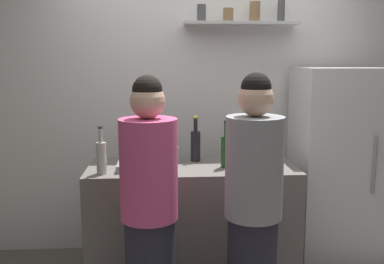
% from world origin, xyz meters
% --- Properties ---
extents(back_wall_assembly, '(4.80, 0.32, 2.60)m').
position_xyz_m(back_wall_assembly, '(0.00, 1.25, 1.30)').
color(back_wall_assembly, white).
rests_on(back_wall_assembly, ground).
extents(refrigerator, '(0.65, 0.61, 1.61)m').
position_xyz_m(refrigerator, '(1.07, 0.85, 0.81)').
color(refrigerator, white).
rests_on(refrigerator, ground).
extents(counter, '(1.51, 0.62, 0.91)m').
position_xyz_m(counter, '(-0.14, 0.54, 0.45)').
color(counter, '#66605B').
rests_on(counter, ground).
extents(baking_pan, '(0.34, 0.24, 0.05)m').
position_xyz_m(baking_pan, '(-0.50, 0.45, 0.93)').
color(baking_pan, gray).
rests_on(baking_pan, counter).
extents(utensil_holder, '(0.11, 0.11, 0.22)m').
position_xyz_m(utensil_holder, '(-0.28, 0.64, 0.97)').
color(utensil_holder, '#B2B2B7').
rests_on(utensil_holder, counter).
extents(wine_bottle_amber_glass, '(0.07, 0.07, 0.29)m').
position_xyz_m(wine_bottle_amber_glass, '(0.22, 0.36, 1.01)').
color(wine_bottle_amber_glass, '#472814').
rests_on(wine_bottle_amber_glass, counter).
extents(wine_bottle_dark_glass, '(0.07, 0.07, 0.35)m').
position_xyz_m(wine_bottle_dark_glass, '(-0.10, 0.69, 1.04)').
color(wine_bottle_dark_glass, black).
rests_on(wine_bottle_dark_glass, counter).
extents(wine_bottle_green_glass, '(0.07, 0.07, 0.34)m').
position_xyz_m(wine_bottle_green_glass, '(0.10, 0.47, 1.04)').
color(wine_bottle_green_glass, '#19471E').
rests_on(wine_bottle_green_glass, counter).
extents(wine_bottle_pale_glass, '(0.07, 0.07, 0.33)m').
position_xyz_m(wine_bottle_pale_glass, '(-0.76, 0.35, 1.03)').
color(wine_bottle_pale_glass, '#B2BFB2').
rests_on(wine_bottle_pale_glass, counter).
extents(water_bottle_plastic, '(0.09, 0.09, 0.24)m').
position_xyz_m(water_bottle_plastic, '(0.46, 0.51, 1.02)').
color(water_bottle_plastic, silver).
rests_on(water_bottle_plastic, counter).
extents(person_pink_top, '(0.34, 0.34, 1.59)m').
position_xyz_m(person_pink_top, '(-0.43, -0.09, 0.78)').
color(person_pink_top, '#262633').
rests_on(person_pink_top, ground).
extents(person_grey_hoodie, '(0.34, 0.34, 1.61)m').
position_xyz_m(person_grey_hoodie, '(0.18, -0.12, 0.79)').
color(person_grey_hoodie, '#262633').
rests_on(person_grey_hoodie, ground).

